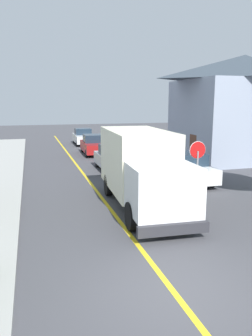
% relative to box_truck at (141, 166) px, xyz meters
% --- Properties ---
extents(ground_plane, '(120.00, 120.00, 0.00)m').
position_rel_box_truck_xyz_m(ground_plane, '(-1.36, -6.65, -1.77)').
color(ground_plane, '#424247').
extents(centre_line_yellow, '(0.16, 56.00, 0.01)m').
position_rel_box_truck_xyz_m(centre_line_yellow, '(-1.36, 3.35, -1.76)').
color(centre_line_yellow, gold).
rests_on(centre_line_yellow, ground).
extents(box_truck, '(2.76, 7.29, 3.20)m').
position_rel_box_truck_xyz_m(box_truck, '(0.00, 0.00, 0.00)').
color(box_truck, '#F2EDCC').
rests_on(box_truck, ground).
extents(parked_car_near, '(1.82, 4.41, 1.67)m').
position_rel_box_truck_xyz_m(parked_car_near, '(0.68, 7.61, -0.97)').
color(parked_car_near, '#B7B7BC').
rests_on(parked_car_near, ground).
extents(parked_car_mid, '(1.91, 4.45, 1.67)m').
position_rel_box_truck_xyz_m(parked_car_mid, '(0.72, 14.74, -0.97)').
color(parked_car_mid, maroon).
rests_on(parked_car_mid, ground).
extents(parked_car_far, '(1.88, 4.43, 1.67)m').
position_rel_box_truck_xyz_m(parked_car_far, '(0.88, 21.59, -0.97)').
color(parked_car_far, silver).
rests_on(parked_car_far, ground).
extents(parked_van_across, '(1.85, 4.42, 1.67)m').
position_rel_box_truck_xyz_m(parked_van_across, '(3.84, 3.41, -0.97)').
color(parked_van_across, silver).
rests_on(parked_van_across, ground).
extents(stop_sign, '(0.80, 0.10, 2.65)m').
position_rel_box_truck_xyz_m(stop_sign, '(2.87, 0.46, 0.09)').
color(stop_sign, gray).
rests_on(stop_sign, ground).
extents(house_across_street, '(10.04, 7.92, 7.83)m').
position_rel_box_truck_xyz_m(house_across_street, '(11.31, 9.43, 2.29)').
color(house_across_street, '#939EB2').
rests_on(house_across_street, ground).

